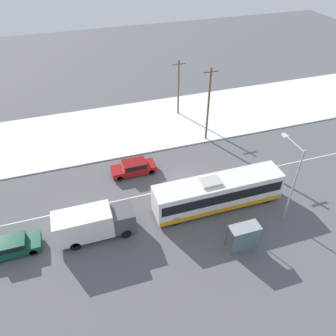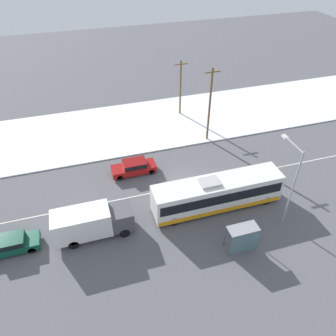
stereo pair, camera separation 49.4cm
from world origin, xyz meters
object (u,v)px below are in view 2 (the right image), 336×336
Objects in this scene: utility_pole_snowlot at (180,87)px; sedan_car at (134,167)px; parked_car_near_truck at (12,243)px; utility_pole_roadside at (210,105)px; pedestrian_at_stop at (242,229)px; bus_shelter at (244,237)px; streetlamp at (291,176)px; box_truck at (91,222)px; city_bus at (217,193)px.

sedan_car is at bearing -128.86° from utility_pole_snowlot.
parked_car_near_truck is 0.46× the size of utility_pole_roadside.
bus_shelter is at bearing -113.30° from pedestrian_at_stop.
sedan_car is at bearing 138.25° from streetlamp.
streetlamp reaches higher than utility_pole_snowlot.
box_truck is 19.15m from utility_pole_roadside.
utility_pole_roadside reaches higher than box_truck.
city_bus is at bearing 131.69° from sedan_car.
bus_shelter is (-0.54, -1.26, 0.63)m from pedestrian_at_stop.
sedan_car is 15.89m from streetlamp.
streetlamp is (16.68, -2.85, 3.33)m from box_truck.
streetlamp is at bearing 25.19° from bus_shelter.
box_truck reaches higher than bus_shelter.
utility_pole_snowlot is at bearing 52.51° from box_truck.
city_bus is 1.34× the size of utility_pole_roadside.
sedan_car is 2.79× the size of pedestrian_at_stop.
utility_pole_snowlot is (20.57, 18.00, 3.20)m from parked_car_near_truck.
streetlamp reaches higher than bus_shelter.
bus_shelter is (-0.06, -5.42, 0.05)m from city_bus.
sedan_car is at bearing 116.72° from bus_shelter.
box_truck is 0.73× the size of utility_pole_roadside.
utility_pole_roadside is at bearing -158.88° from sedan_car.
bus_shelter is at bearing -102.37° from utility_pole_roadside.
utility_pole_roadside is at bearing 26.69° from parked_car_near_truck.
utility_pole_roadside is (15.19, 11.22, 3.17)m from box_truck.
streetlamp reaches higher than box_truck.
utility_pole_snowlot is at bearing -128.86° from sedan_car.
city_bus is 12.02m from utility_pole_roadside.
utility_pole_roadside is at bearing 36.44° from box_truck.
pedestrian_at_stop reaches higher than parked_car_near_truck.
city_bus is 7.25× the size of pedestrian_at_stop.
utility_pole_snowlot is (-2.65, 21.14, -0.96)m from streetlamp.
streetlamp is (4.56, 1.14, 3.88)m from pedestrian_at_stop.
utility_pole_roadside reaches higher than streetlamp.
box_truck is 1.60× the size of parked_car_near_truck.
box_truck is 12.71m from bus_shelter.
utility_pole_roadside reaches higher than sedan_car.
pedestrian_at_stop is 15.95m from utility_pole_roadside.
utility_pole_roadside is (-1.49, 14.07, -0.16)m from streetlamp.
parked_car_near_truck is at bearing -138.81° from utility_pole_snowlot.
parked_car_near_truck is (-6.54, 0.29, -0.82)m from box_truck.
parked_car_near_truck is at bearing 167.08° from pedestrian_at_stop.
pedestrian_at_stop is at bearing -83.38° from city_bus.
sedan_car is at bearing 31.02° from parked_car_near_truck.
utility_pole_roadside is 1.21× the size of utility_pole_snowlot.
pedestrian_at_stop is at bearing 66.70° from bus_shelter.
city_bus is 4.23m from pedestrian_at_stop.
bus_shelter reaches higher than parked_car_near_truck.
sedan_car is at bearing 54.65° from box_truck.
pedestrian_at_stop is (12.12, -3.99, -0.55)m from box_truck.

